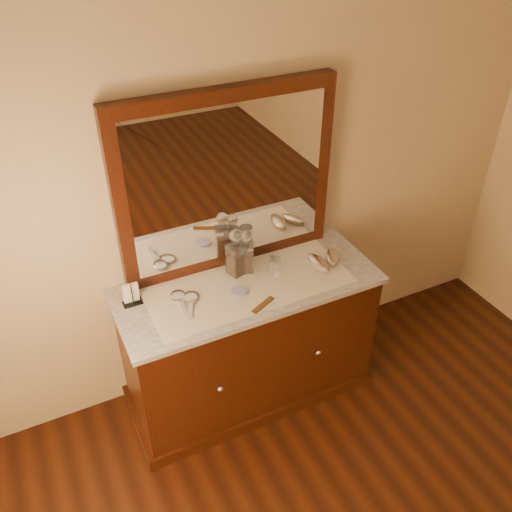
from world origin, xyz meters
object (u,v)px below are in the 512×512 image
(hand_mirror_inner, at_px, (191,299))
(napkin_rack, at_px, (131,294))
(decanter_right, at_px, (246,255))
(pin_dish, at_px, (239,292))
(decanter_left, at_px, (236,257))
(dresser_cabinet, at_px, (249,342))
(mirror_frame, at_px, (227,182))
(brush_near, at_px, (318,263))
(hand_mirror_outer, at_px, (179,298))
(brush_far, at_px, (332,258))
(comb, at_px, (263,305))

(hand_mirror_inner, bearing_deg, napkin_rack, 156.99)
(napkin_rack, relative_size, decanter_right, 0.57)
(pin_dish, height_order, decanter_left, decanter_left)
(dresser_cabinet, bearing_deg, decanter_right, 69.00)
(pin_dish, xyz_separation_m, napkin_rack, (-0.53, 0.17, 0.05))
(mirror_frame, bearing_deg, pin_dish, -104.34)
(decanter_left, distance_m, brush_near, 0.47)
(napkin_rack, distance_m, hand_mirror_outer, 0.25)
(brush_far, bearing_deg, decanter_left, 165.67)
(dresser_cabinet, distance_m, mirror_frame, 0.97)
(brush_far, relative_size, hand_mirror_outer, 0.80)
(pin_dish, relative_size, hand_mirror_outer, 0.40)
(pin_dish, distance_m, hand_mirror_outer, 0.32)
(comb, distance_m, brush_far, 0.56)
(mirror_frame, distance_m, napkin_rack, 0.76)
(brush_far, bearing_deg, hand_mirror_outer, 176.28)
(brush_near, height_order, hand_mirror_outer, brush_near)
(dresser_cabinet, distance_m, hand_mirror_inner, 0.56)
(pin_dish, distance_m, comb, 0.16)
(decanter_left, relative_size, hand_mirror_outer, 1.31)
(brush_near, height_order, hand_mirror_inner, brush_near)
(dresser_cabinet, bearing_deg, comb, -92.14)
(brush_far, bearing_deg, brush_near, -173.86)
(dresser_cabinet, xyz_separation_m, napkin_rack, (-0.61, 0.11, 0.50))
(decanter_left, relative_size, decanter_right, 1.09)
(comb, height_order, napkin_rack, napkin_rack)
(hand_mirror_inner, bearing_deg, pin_dish, -11.00)
(napkin_rack, xyz_separation_m, hand_mirror_outer, (0.23, -0.08, -0.05))
(comb, relative_size, hand_mirror_inner, 0.69)
(dresser_cabinet, bearing_deg, hand_mirror_inner, -179.40)
(mirror_frame, relative_size, pin_dish, 13.62)
(napkin_rack, height_order, brush_near, napkin_rack)
(comb, xyz_separation_m, decanter_right, (0.05, 0.31, 0.10))
(comb, xyz_separation_m, decanter_left, (-0.01, 0.31, 0.11))
(dresser_cabinet, distance_m, decanter_right, 0.56)
(mirror_frame, relative_size, napkin_rack, 8.09)
(mirror_frame, relative_size, decanter_left, 4.21)
(comb, bearing_deg, mirror_frame, 64.09)
(mirror_frame, distance_m, comb, 0.66)
(napkin_rack, height_order, decanter_right, decanter_right)
(decanter_left, relative_size, hand_mirror_inner, 1.29)
(dresser_cabinet, height_order, decanter_right, decanter_right)
(brush_near, distance_m, hand_mirror_inner, 0.75)
(dresser_cabinet, xyz_separation_m, comb, (-0.01, -0.20, 0.45))
(decanter_right, bearing_deg, dresser_cabinet, -111.00)
(pin_dish, xyz_separation_m, hand_mirror_outer, (-0.30, 0.09, 0.00))
(comb, distance_m, hand_mirror_inner, 0.38)
(pin_dish, bearing_deg, brush_near, 2.02)
(comb, relative_size, decanter_left, 0.54)
(pin_dish, bearing_deg, mirror_frame, 75.66)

